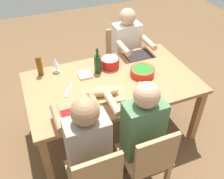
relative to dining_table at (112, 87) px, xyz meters
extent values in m
plane|color=brown|center=(0.00, 0.00, -0.66)|extent=(8.00, 8.00, 0.00)
cube|color=#9E7044|center=(0.00, 0.00, 0.06)|extent=(1.76, 1.04, 0.04)
cube|color=#9E7044|center=(-0.82, -0.46, -0.31)|extent=(0.07, 0.07, 0.70)
cube|color=#9E7044|center=(0.82, -0.46, -0.31)|extent=(0.07, 0.07, 0.70)
cube|color=#9E7044|center=(-0.82, 0.46, -0.31)|extent=(0.07, 0.07, 0.70)
cube|color=#9E7044|center=(0.82, 0.46, -0.31)|extent=(0.07, 0.07, 0.70)
cube|color=#A87F56|center=(0.49, 0.76, -0.22)|extent=(0.40, 0.40, 0.03)
cube|color=#A87F56|center=(0.49, 0.94, -0.01)|extent=(0.38, 0.04, 0.40)
cube|color=#A87F56|center=(0.66, 0.59, -0.45)|extent=(0.04, 0.04, 0.42)
cube|color=#A87F56|center=(0.32, 0.59, -0.45)|extent=(0.04, 0.04, 0.42)
cylinder|color=#2D2D38|center=(0.57, 0.54, -0.44)|extent=(0.11, 0.11, 0.45)
cylinder|color=#2D2D38|center=(0.41, 0.54, -0.44)|extent=(0.11, 0.11, 0.45)
cube|color=gray|center=(0.49, 0.70, 0.06)|extent=(0.34, 0.20, 0.55)
cylinder|color=#9E7251|center=(0.66, 0.43, 0.18)|extent=(0.07, 0.30, 0.07)
cylinder|color=#9E7251|center=(0.32, 0.43, 0.18)|extent=(0.07, 0.30, 0.07)
sphere|color=#9E7251|center=(0.49, 0.70, 0.43)|extent=(0.21, 0.21, 0.21)
cube|color=#A87F56|center=(0.00, 0.76, -0.22)|extent=(0.40, 0.40, 0.03)
cube|color=#A87F56|center=(0.00, 0.94, -0.01)|extent=(0.38, 0.04, 0.40)
cube|color=#A87F56|center=(0.17, 0.59, -0.45)|extent=(0.04, 0.04, 0.42)
cube|color=#A87F56|center=(-0.17, 0.59, -0.45)|extent=(0.04, 0.04, 0.42)
cube|color=#A87F56|center=(-0.17, 0.93, -0.45)|extent=(0.04, 0.04, 0.42)
cylinder|color=#2D2D38|center=(0.08, 0.54, -0.44)|extent=(0.11, 0.11, 0.45)
cylinder|color=#2D2D38|center=(-0.08, 0.54, -0.44)|extent=(0.11, 0.11, 0.45)
cube|color=#4C724C|center=(0.00, 0.70, 0.06)|extent=(0.34, 0.20, 0.55)
cylinder|color=tan|center=(0.17, 0.43, 0.18)|extent=(0.07, 0.30, 0.07)
cylinder|color=tan|center=(-0.17, 0.43, 0.18)|extent=(0.07, 0.30, 0.07)
sphere|color=tan|center=(0.00, 0.70, 0.43)|extent=(0.21, 0.21, 0.21)
cube|color=#A87F56|center=(-0.49, -0.76, -0.22)|extent=(0.40, 0.40, 0.03)
cube|color=#A87F56|center=(-0.49, -0.94, -0.01)|extent=(0.38, 0.04, 0.40)
cube|color=#A87F56|center=(-0.66, -0.59, -0.45)|extent=(0.04, 0.04, 0.42)
cube|color=#A87F56|center=(-0.32, -0.59, -0.45)|extent=(0.04, 0.04, 0.42)
cube|color=#A87F56|center=(-0.66, -0.93, -0.45)|extent=(0.04, 0.04, 0.42)
cube|color=#A87F56|center=(-0.32, -0.93, -0.45)|extent=(0.04, 0.04, 0.42)
cylinder|color=#2D2D38|center=(-0.57, -0.54, -0.44)|extent=(0.11, 0.11, 0.45)
cylinder|color=#2D2D38|center=(-0.41, -0.54, -0.44)|extent=(0.11, 0.11, 0.45)
cube|color=white|center=(-0.49, -0.70, 0.06)|extent=(0.34, 0.20, 0.55)
cylinder|color=tan|center=(-0.66, -0.43, 0.18)|extent=(0.07, 0.30, 0.07)
cylinder|color=tan|center=(-0.32, -0.43, 0.18)|extent=(0.07, 0.30, 0.07)
sphere|color=tan|center=(-0.49, -0.70, 0.43)|extent=(0.21, 0.21, 0.21)
cylinder|color=red|center=(-0.08, -0.26, 0.13)|extent=(0.21, 0.21, 0.11)
cylinder|color=beige|center=(-0.08, -0.26, 0.17)|extent=(0.18, 0.18, 0.04)
cylinder|color=red|center=(-0.34, 0.01, 0.12)|extent=(0.26, 0.26, 0.08)
cylinder|color=#2D7028|center=(-0.34, 0.01, 0.14)|extent=(0.23, 0.23, 0.03)
cube|color=tan|center=(0.18, 0.20, 0.09)|extent=(0.44, 0.29, 0.02)
ellipsoid|color=tan|center=(0.18, 0.20, 0.14)|extent=(0.34, 0.17, 0.09)
cylinder|color=#193819|center=(0.08, -0.21, 0.18)|extent=(0.08, 0.08, 0.20)
cylinder|color=#193819|center=(0.08, -0.21, 0.32)|extent=(0.03, 0.03, 0.09)
cylinder|color=brown|center=(0.66, -0.40, 0.19)|extent=(0.06, 0.06, 0.22)
cylinder|color=silver|center=(0.50, -0.39, 0.08)|extent=(0.07, 0.07, 0.01)
cylinder|color=silver|center=(0.50, -0.39, 0.12)|extent=(0.01, 0.01, 0.07)
cone|color=silver|center=(0.50, -0.39, 0.20)|extent=(0.08, 0.08, 0.08)
cube|color=maroon|center=(0.49, 0.36, 0.08)|extent=(0.32, 0.23, 0.01)
cube|color=black|center=(-0.49, -0.36, 0.08)|extent=(0.32, 0.23, 0.01)
cube|color=silver|center=(0.46, -0.02, 0.08)|extent=(0.14, 0.21, 0.01)
cube|color=white|center=(0.23, -0.20, 0.09)|extent=(0.15, 0.15, 0.02)
camera|label=1|loc=(0.79, 1.95, 1.65)|focal=40.30mm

